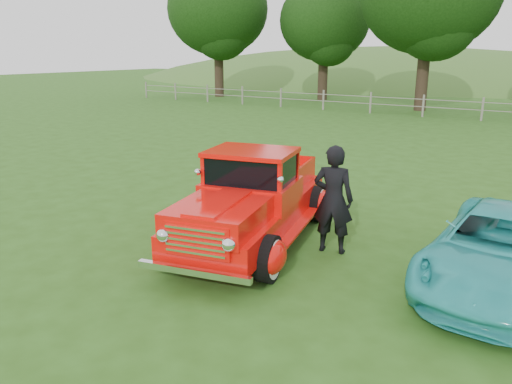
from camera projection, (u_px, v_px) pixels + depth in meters
The scene contains 8 objects.
ground at pixel (228, 276), 8.04m from camera, with size 140.00×140.00×0.00m, color #2B5115.
distant_hills at pixel (498, 121), 59.25m from camera, with size 116.00×60.00×18.00m.
fence_line at pixel (482, 109), 25.56m from camera, with size 48.00×0.12×1.20m.
tree_far_west at pixel (218, 10), 37.73m from camera, with size 7.60×7.60×9.93m.
tree_mid_west at pixel (325, 21), 35.37m from camera, with size 6.40×6.40×8.46m.
red_pickup at pixel (253, 201), 9.28m from camera, with size 3.02×5.25×1.78m.
teal_sedan at pixel (504, 250), 7.53m from camera, with size 1.97×4.27×1.19m, color #2DB4B4.
man at pixel (333, 199), 8.77m from camera, with size 0.71×0.47×1.95m, color black.
Camera 1 is at (4.41, -5.91, 3.50)m, focal length 35.00 mm.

